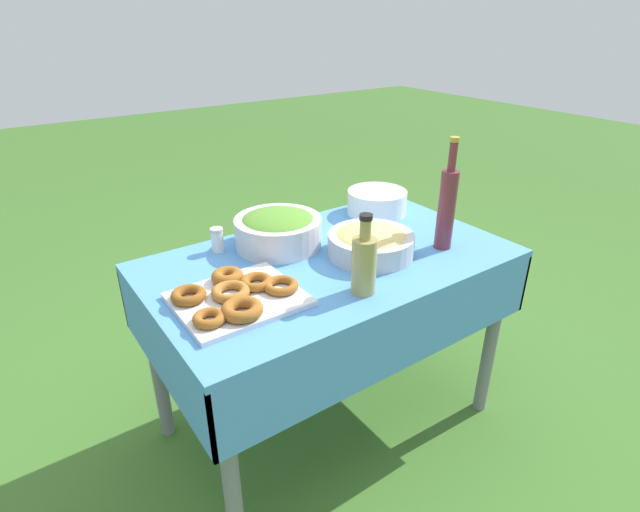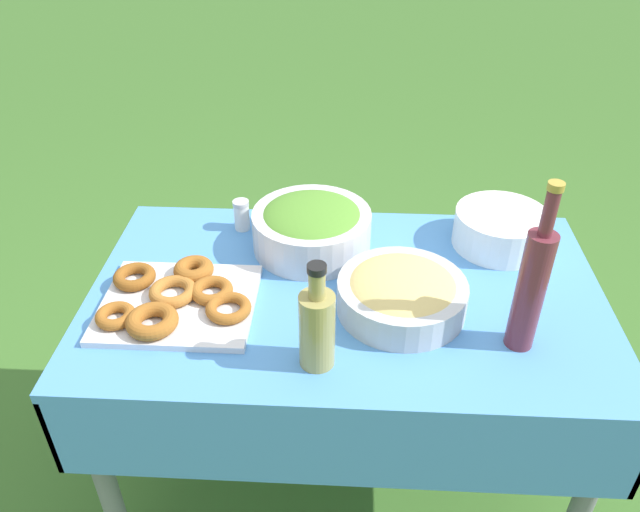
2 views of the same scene
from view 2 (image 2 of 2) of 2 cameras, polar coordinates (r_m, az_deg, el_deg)
The scene contains 9 objects.
ground_plane at distance 2.03m, azimuth 1.92°, elevation -19.62°, with size 14.00×14.00×0.00m, color #3D6B28.
picnic_table at distance 1.56m, azimuth 2.36°, elevation -6.37°, with size 1.23×0.73×0.73m.
salad_bowl at distance 1.61m, azimuth -0.72°, elevation 2.75°, with size 0.31×0.31×0.12m.
pasta_bowl at distance 1.42m, azimuth 7.55°, elevation -3.37°, with size 0.29×0.29×0.10m.
donut_platter at distance 1.47m, azimuth -13.00°, elevation -3.88°, with size 0.37×0.34×0.05m.
plate_stack at distance 1.69m, azimuth 16.20°, elevation 2.39°, with size 0.24×0.24×0.10m.
olive_oil_bottle at distance 1.25m, azimuth -0.22°, elevation -6.47°, with size 0.07×0.07×0.25m.
wine_bottle at distance 1.32m, azimuth 18.83°, elevation -2.63°, with size 0.06×0.06×0.39m.
salt_shaker at distance 1.71m, azimuth -7.13°, elevation 3.75°, with size 0.04×0.04×0.09m.
Camera 2 is at (-0.00, -1.17, 1.65)m, focal length 35.00 mm.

